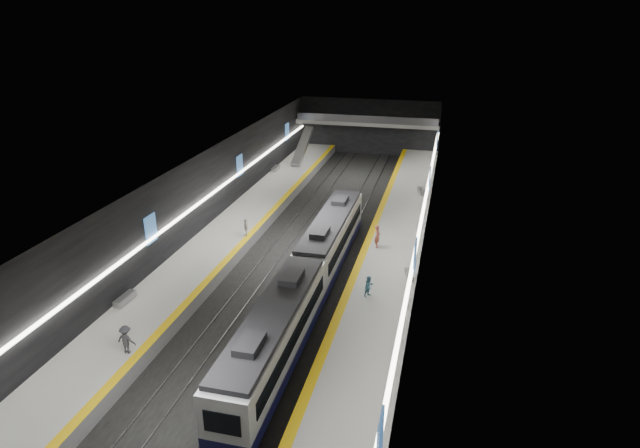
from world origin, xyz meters
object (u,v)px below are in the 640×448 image
(bench_left_far, at_px, (276,168))
(passenger_left_a, at_px, (246,227))
(train, at_px, (307,277))
(passenger_right_a, at_px, (377,236))
(escalator, at_px, (303,146))
(passenger_right_b, at_px, (369,286))
(passenger_left_b, at_px, (126,340))
(bench_right_far, at_px, (421,191))
(bench_right_near, at_px, (409,274))
(bench_left_near, at_px, (125,299))

(bench_left_far, height_order, passenger_left_a, passenger_left_a)
(train, height_order, bench_left_far, train)
(train, xyz_separation_m, passenger_right_a, (3.75, 8.97, -0.20))
(escalator, relative_size, passenger_right_b, 5.17)
(train, distance_m, bench_left_far, 31.36)
(passenger_right_a, height_order, passenger_left_b, passenger_right_a)
(train, xyz_separation_m, passenger_left_a, (-8.03, 8.56, -0.38))
(bench_left_far, distance_m, bench_right_far, 18.97)
(escalator, distance_m, passenger_left_a, 26.04)
(train, height_order, passenger_right_b, train)
(escalator, distance_m, passenger_right_b, 36.93)
(bench_right_near, bearing_deg, passenger_left_a, 148.05)
(bench_right_far, bearing_deg, escalator, 134.84)
(bench_left_far, bearing_deg, passenger_left_b, -85.06)
(train, xyz_separation_m, bench_left_near, (-12.00, -4.39, -0.95))
(bench_left_near, bearing_deg, passenger_right_b, 19.33)
(escalator, height_order, passenger_right_b, escalator)
(passenger_left_a, bearing_deg, passenger_right_a, 68.85)
(bench_right_far, relative_size, passenger_left_b, 1.08)
(bench_left_far, xyz_separation_m, passenger_right_a, (15.75, -19.98, 0.76))
(train, distance_m, escalator, 35.94)
(bench_right_far, xyz_separation_m, passenger_left_a, (-14.44, -15.83, 0.57))
(bench_left_far, height_order, passenger_right_b, passenger_right_b)
(bench_right_near, xyz_separation_m, passenger_left_b, (-15.40, -13.76, 0.71))
(escalator, bearing_deg, bench_right_far, -31.66)
(bench_right_near, bearing_deg, passenger_left_b, -153.78)
(bench_left_far, distance_m, passenger_left_a, 20.78)
(bench_left_far, bearing_deg, passenger_right_a, -52.02)
(bench_right_near, distance_m, bench_right_far, 20.23)
(bench_left_near, relative_size, bench_right_far, 1.01)
(bench_left_far, distance_m, bench_right_near, 31.18)
(bench_right_near, bearing_deg, train, -164.47)
(bench_right_far, distance_m, passenger_right_b, 23.96)
(train, relative_size, passenger_left_b, 16.54)
(bench_left_far, distance_m, passenger_right_a, 25.45)
(bench_right_near, xyz_separation_m, passenger_left_a, (-14.94, 4.39, 0.61))
(bench_left_near, distance_m, passenger_left_b, 6.31)
(bench_left_far, height_order, passenger_left_b, passenger_left_b)
(bench_left_far, xyz_separation_m, passenger_right_b, (16.39, -28.43, 0.54))
(train, height_order, passenger_right_a, train)
(bench_left_near, height_order, passenger_right_a, passenger_right_a)
(escalator, bearing_deg, passenger_right_a, -61.70)
(escalator, height_order, passenger_right_a, escalator)
(escalator, distance_m, bench_left_far, 6.14)
(passenger_left_b, bearing_deg, bench_left_near, -53.49)
(train, distance_m, bench_left_near, 12.81)
(train, bearing_deg, bench_left_far, 112.51)
(passenger_right_a, bearing_deg, bench_left_far, 36.05)
(bench_left_near, distance_m, bench_left_far, 33.34)
(bench_left_near, relative_size, passenger_left_b, 1.09)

